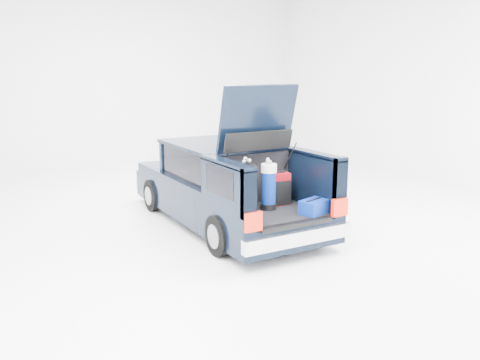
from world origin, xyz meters
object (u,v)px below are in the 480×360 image
black_golf_bag (247,188)px  blue_duffel (314,207)px  red_suitcase (279,189)px  car (223,186)px  blue_golf_bag (269,186)px

black_golf_bag → blue_duffel: black_golf_bag is taller
red_suitcase → black_golf_bag: black_golf_bag is taller
car → black_golf_bag: car is taller
car → red_suitcase: bearing=-77.2°
red_suitcase → black_golf_bag: (-0.69, -0.17, 0.12)m
blue_golf_bag → car: bearing=112.6°
blue_golf_bag → blue_duffel: 0.75m
car → blue_duffel: size_ratio=9.26×
red_suitcase → blue_duffel: size_ratio=1.07×
red_suitcase → blue_duffel: 0.72m
car → blue_golf_bag: 1.49m
car → blue_golf_bag: car is taller
car → blue_duffel: bearing=-76.8°
red_suitcase → blue_golf_bag: size_ratio=0.68×
black_golf_bag → blue_golf_bag: bearing=-1.8°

